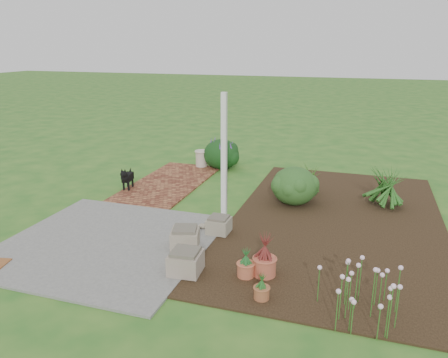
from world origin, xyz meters
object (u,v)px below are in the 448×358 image
(black_dog, at_px, (127,177))
(cream_ceramic_urn, at_px, (201,159))
(evergreen_shrub, at_px, (294,185))
(stone_trough_near, at_px, (186,263))

(black_dog, relative_size, cream_ceramic_urn, 1.33)
(cream_ceramic_urn, relative_size, evergreen_shrub, 0.45)
(evergreen_shrub, bearing_deg, stone_trough_near, -106.40)
(cream_ceramic_urn, distance_m, evergreen_shrub, 3.68)
(black_dog, bearing_deg, stone_trough_near, -58.39)
(stone_trough_near, relative_size, cream_ceramic_urn, 1.07)
(stone_trough_near, distance_m, cream_ceramic_urn, 6.01)
(black_dog, height_order, cream_ceramic_urn, black_dog)
(black_dog, bearing_deg, evergreen_shrub, -5.49)
(cream_ceramic_urn, bearing_deg, evergreen_shrub, -35.66)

